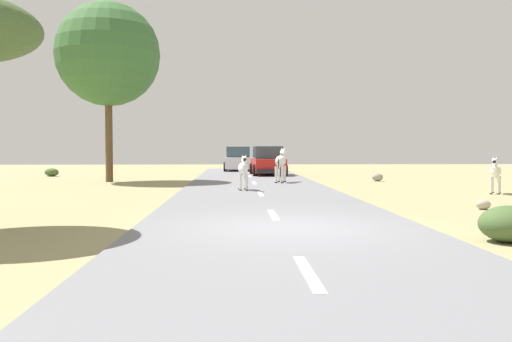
# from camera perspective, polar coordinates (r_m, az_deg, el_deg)

# --- Properties ---
(ground_plane) EXTENTS (90.00, 90.00, 0.00)m
(ground_plane) POSITION_cam_1_polar(r_m,az_deg,el_deg) (10.91, 3.25, -6.27)
(ground_plane) COLOR #998E60
(road) EXTENTS (6.00, 64.00, 0.05)m
(road) POSITION_cam_1_polar(r_m,az_deg,el_deg) (10.90, 2.65, -6.14)
(road) COLOR slate
(road) RESTS_ON ground_plane
(lane_markings) EXTENTS (0.16, 56.00, 0.01)m
(lane_markings) POSITION_cam_1_polar(r_m,az_deg,el_deg) (9.91, 3.17, -6.84)
(lane_markings) COLOR silver
(lane_markings) RESTS_ON road
(zebra_0) EXTENTS (0.44, 1.46, 1.38)m
(zebra_0) POSITION_cam_1_polar(r_m,az_deg,el_deg) (20.47, -1.38, 0.24)
(zebra_0) COLOR silver
(zebra_0) RESTS_ON road
(zebra_1) EXTENTS (0.74, 1.72, 1.65)m
(zebra_1) POSITION_cam_1_polar(r_m,az_deg,el_deg) (25.19, 2.67, 1.02)
(zebra_1) COLOR silver
(zebra_1) RESTS_ON road
(zebra_2) EXTENTS (0.92, 1.32, 1.37)m
(zebra_2) POSITION_cam_1_polar(r_m,az_deg,el_deg) (21.20, 24.23, -0.05)
(zebra_2) COLOR silver
(zebra_2) RESTS_ON ground_plane
(car_0) EXTENTS (2.10, 4.38, 1.74)m
(car_0) POSITION_cam_1_polar(r_m,az_deg,el_deg) (38.73, -1.90, 1.22)
(car_0) COLOR silver
(car_0) RESTS_ON road
(car_1) EXTENTS (2.14, 4.40, 1.74)m
(car_1) POSITION_cam_1_polar(r_m,az_deg,el_deg) (32.53, 1.27, 1.00)
(car_1) COLOR red
(car_1) RESTS_ON road
(tree_3) EXTENTS (5.08, 5.08, 8.82)m
(tree_3) POSITION_cam_1_polar(r_m,az_deg,el_deg) (27.74, -15.54, 11.90)
(tree_3) COLOR brown
(tree_3) RESTS_ON ground_plane
(bush_0) EXTENTS (1.08, 0.97, 0.65)m
(bush_0) POSITION_cam_1_polar(r_m,az_deg,el_deg) (10.39, 25.52, -5.13)
(bush_0) COLOR #425B2D
(bush_0) RESTS_ON ground_plane
(bush_1) EXTENTS (0.80, 0.72, 0.48)m
(bush_1) POSITION_cam_1_polar(r_m,az_deg,el_deg) (33.92, -21.00, -0.13)
(bush_1) COLOR #425B2D
(bush_1) RESTS_ON ground_plane
(rock_0) EXTENTS (0.40, 0.29, 0.27)m
(rock_0) POSITION_cam_1_polar(r_m,az_deg,el_deg) (15.66, 23.13, -3.31)
(rock_0) COLOR #A89E8C
(rock_0) RESTS_ON ground_plane
(rock_2) EXTENTS (0.56, 0.44, 0.41)m
(rock_2) POSITION_cam_1_polar(r_m,az_deg,el_deg) (27.63, 12.85, -0.64)
(rock_2) COLOR gray
(rock_2) RESTS_ON ground_plane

